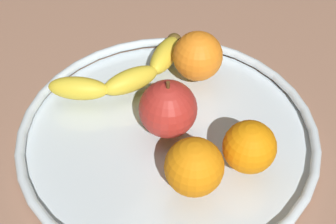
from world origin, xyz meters
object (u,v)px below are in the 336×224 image
at_px(orange_front_right, 194,167).
at_px(orange_front_left, 249,147).
at_px(fruit_bowl, 168,134).
at_px(orange_back_right, 198,56).
at_px(banana, 128,73).
at_px(apple, 168,108).

distance_m(orange_front_right, orange_front_left, 0.07).
xyz_separation_m(fruit_bowl, orange_back_right, (0.10, 0.04, 0.04)).
xyz_separation_m(banana, orange_front_left, (-0.00, -0.20, 0.02)).
height_order(fruit_bowl, banana, banana).
relative_size(apple, orange_front_right, 1.20).
height_order(fruit_bowl, orange_back_right, orange_back_right).
bearing_deg(orange_back_right, banana, 142.05).
bearing_deg(apple, orange_back_right, 22.08).
relative_size(fruit_bowl, apple, 4.78).
distance_m(orange_back_right, orange_front_left, 0.16).
relative_size(orange_back_right, orange_front_right, 1.02).
bearing_deg(apple, orange_front_right, -117.86).
bearing_deg(banana, fruit_bowl, -89.40).
xyz_separation_m(orange_back_right, orange_front_right, (-0.14, -0.12, -0.00)).
bearing_deg(apple, banana, 76.54).
distance_m(apple, orange_back_right, 0.11).
bearing_deg(orange_back_right, orange_front_left, -117.46).
bearing_deg(orange_front_right, orange_back_right, 40.59).
bearing_deg(orange_front_right, orange_front_left, -20.62).
bearing_deg(orange_back_right, apple, -157.92).
distance_m(fruit_bowl, apple, 0.04).
relative_size(fruit_bowl, orange_front_left, 6.13).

